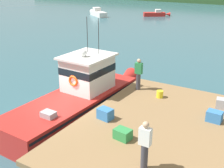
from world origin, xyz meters
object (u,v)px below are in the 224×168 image
Objects in this scene: bait_bucket at (160,94)px; deckhand_by_the_boat at (139,74)px; moored_boat_near_channel at (156,14)px; crate_stack_near_edge at (223,104)px; deckhand_further_back at (145,145)px; main_fishing_boat at (81,97)px; crate_stack_mid_dock at (214,116)px; crate_single_far at (123,134)px; moored_boat_mid_harbor at (98,13)px; crate_single_by_cleat at (105,114)px.

deckhand_by_the_boat is at bearing 164.00° from bait_bucket.
deckhand_by_the_boat is 34.74m from moored_boat_near_channel.
crate_stack_near_edge is 0.37× the size of deckhand_further_back.
main_fishing_boat is at bearing -156.91° from bait_bucket.
crate_stack_mid_dock reaches higher than crate_single_far.
crate_stack_mid_dock is 0.12× the size of moored_boat_mid_harbor.
crate_stack_mid_dock is at bearing 28.17° from crate_single_by_cleat.
moored_boat_mid_harbor is (-18.78, 29.75, -0.55)m from main_fishing_boat.
main_fishing_boat is at bearing -57.74° from moored_boat_mid_harbor.
moored_boat_near_channel is (-14.03, 32.69, -1.00)m from bait_bucket.
crate_stack_mid_dock is 4.42m from crate_single_by_cleat.
bait_bucket is at bearing 107.43° from deckhand_further_back.
crate_single_by_cleat is at bearing -137.92° from crate_stack_near_edge.
crate_stack_mid_dock is 4.47m from deckhand_by_the_boat.
bait_bucket is 35.59m from moored_boat_near_channel.
crate_single_by_cleat is at bearing 142.14° from deckhand_further_back.
crate_stack_mid_dock is 0.37× the size of deckhand_further_back.
crate_single_by_cleat is 3.38m from bait_bucket.
deckhand_by_the_boat is 34.92m from moored_boat_mid_harbor.
crate_single_far reaches higher than moored_boat_mid_harbor.
deckhand_by_the_boat reaches higher than bait_bucket.
bait_bucket is 36.03m from moored_boat_mid_harbor.
deckhand_by_the_boat reaches higher than crate_stack_near_edge.
moored_boat_mid_harbor is (-21.30, 31.42, -0.97)m from crate_single_by_cleat.
deckhand_further_back is at bearing -37.86° from crate_single_by_cleat.
crate_single_far is (3.89, -2.65, 0.39)m from main_fishing_boat.
crate_stack_near_edge is 37.61m from moored_boat_mid_harbor.
crate_single_by_cleat is 1.68m from crate_single_far.
crate_stack_mid_dock is 38.68m from moored_boat_mid_harbor.
moored_boat_near_channel is at bearing 116.48° from crate_stack_mid_dock.
crate_stack_near_edge is at bearing 88.44° from crate_stack_mid_dock.
main_fishing_boat is 29.02× the size of bait_bucket.
deckhand_further_back is at bearing -72.57° from bait_bucket.
moored_boat_near_channel is at bearing 113.22° from bait_bucket.
crate_single_by_cleat is at bearing -33.49° from main_fishing_boat.
moored_boat_mid_harbor is (-21.03, 27.83, -1.61)m from deckhand_by_the_boat.
deckhand_by_the_boat is at bearing -68.58° from moored_boat_near_channel.
crate_single_by_cleat reaches higher than crate_single_far.
deckhand_by_the_boat is at bearing 94.32° from crate_single_by_cleat.
crate_stack_near_edge is 1.47m from crate_stack_mid_dock.
crate_stack_mid_dock reaches higher than moored_boat_mid_harbor.
deckhand_further_back is (2.76, -2.15, 0.63)m from crate_single_by_cleat.
bait_bucket is at bearing 23.09° from main_fishing_boat.
crate_stack_near_edge reaches higher than moored_boat_near_channel.
moored_boat_near_channel is (-15.71, 38.04, -1.68)m from deckhand_further_back.
bait_bucket is 5.65m from deckhand_further_back.
main_fishing_boat is at bearing 145.73° from crate_single_far.
deckhand_further_back is at bearing -39.88° from crate_single_far.
main_fishing_boat reaches higher than moored_boat_mid_harbor.
main_fishing_boat is 3.93m from bait_bucket.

